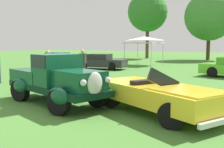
% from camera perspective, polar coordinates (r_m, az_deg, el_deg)
% --- Properties ---
extents(ground_plane, '(120.00, 120.00, 0.00)m').
position_cam_1_polar(ground_plane, '(9.27, -11.13, -6.50)').
color(ground_plane, '#42752D').
extents(feature_pickup_truck, '(4.62, 2.67, 1.70)m').
position_cam_1_polar(feature_pickup_truck, '(9.40, -11.61, -0.96)').
color(feature_pickup_truck, black).
rests_on(feature_pickup_truck, ground_plane).
extents(neighbor_convertible, '(4.69, 3.35, 1.40)m').
position_cam_1_polar(neighbor_convertible, '(8.09, 10.04, -4.19)').
color(neighbor_convertible, yellow).
rests_on(neighbor_convertible, ground_plane).
extents(show_car_teal, '(4.26, 1.86, 1.22)m').
position_cam_1_polar(show_car_teal, '(26.10, -11.17, 3.10)').
color(show_car_teal, teal).
rests_on(show_car_teal, ground_plane).
extents(show_car_charcoal, '(4.29, 2.50, 1.22)m').
position_cam_1_polar(show_car_charcoal, '(21.88, -2.41, 2.60)').
color(show_car_charcoal, '#28282D').
rests_on(show_car_charcoal, ground_plane).
extents(spectator_near_truck, '(0.45, 0.34, 1.69)m').
position_cam_1_polar(spectator_near_truck, '(14.91, -13.19, 1.86)').
color(spectator_near_truck, '#9E998E').
rests_on(spectator_near_truck, ground_plane).
extents(spectator_by_row, '(0.43, 0.30, 1.69)m').
position_cam_1_polar(spectator_by_row, '(16.46, -6.16, 2.40)').
color(spectator_by_row, '#383838').
rests_on(spectator_by_row, ground_plane).
extents(canopy_tent_left_field, '(3.03, 3.03, 2.71)m').
position_cam_1_polar(canopy_tent_left_field, '(26.10, 6.73, 7.18)').
color(canopy_tent_left_field, '#B7B7BC').
rests_on(canopy_tent_left_field, ground_plane).
extents(treeline_far_left, '(5.41, 5.41, 9.04)m').
position_cam_1_polar(treeline_far_left, '(38.37, 7.46, 12.72)').
color(treeline_far_left, brown).
rests_on(treeline_far_left, ground_plane).
extents(treeline_mid_left, '(6.02, 6.02, 8.39)m').
position_cam_1_polar(treeline_mid_left, '(36.16, 19.69, 11.31)').
color(treeline_mid_left, '#47331E').
rests_on(treeline_mid_left, ground_plane).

